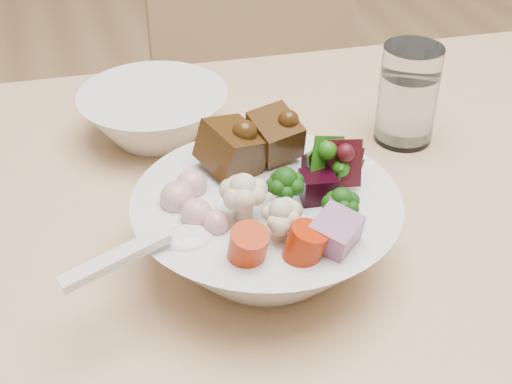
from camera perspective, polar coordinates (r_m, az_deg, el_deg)
The scene contains 5 objects.
chair_far at distance 1.24m, azimuth 1.29°, elevation 4.91°, with size 0.37×0.37×0.80m.
food_bowl at distance 0.60m, azimuth 0.94°, elevation -2.58°, with size 0.22×0.22×0.12m.
soup_spoon at distance 0.54m, azimuth -6.95°, elevation -4.19°, with size 0.12×0.05×0.02m.
water_glass at distance 0.78m, azimuth 12.02°, elevation 7.34°, with size 0.06×0.06×0.11m.
side_bowl at distance 0.79m, azimuth -8.13°, elevation 6.10°, with size 0.16×0.16×0.05m, color silver, non-canonical shape.
Camera 1 is at (-0.48, -0.56, 1.08)m, focal length 50.00 mm.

